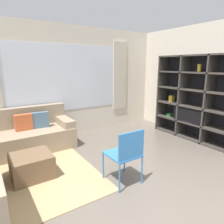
{
  "coord_description": "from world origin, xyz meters",
  "views": [
    {
      "loc": [
        -1.79,
        -1.35,
        1.76
      ],
      "look_at": [
        0.36,
        1.87,
        0.85
      ],
      "focal_mm": 32.0,
      "sensor_mm": 36.0,
      "label": 1
    }
  ],
  "objects_px": {
    "couch_main": "(29,135)",
    "folding_chair": "(126,152)",
    "shelving_unit": "(196,99)",
    "ottoman": "(32,166)"
  },
  "relations": [
    {
      "from": "ottoman",
      "to": "folding_chair",
      "type": "distance_m",
      "value": 1.54
    },
    {
      "from": "couch_main",
      "to": "folding_chair",
      "type": "height_order",
      "value": "couch_main"
    },
    {
      "from": "couch_main",
      "to": "folding_chair",
      "type": "relative_size",
      "value": 2.05
    },
    {
      "from": "folding_chair",
      "to": "ottoman",
      "type": "bearing_deg",
      "value": -41.15
    },
    {
      "from": "shelving_unit",
      "to": "folding_chair",
      "type": "height_order",
      "value": "shelving_unit"
    },
    {
      "from": "folding_chair",
      "to": "couch_main",
      "type": "bearing_deg",
      "value": -66.85
    },
    {
      "from": "shelving_unit",
      "to": "folding_chair",
      "type": "xyz_separation_m",
      "value": [
        -2.59,
        -0.64,
        -0.47
      ]
    },
    {
      "from": "ottoman",
      "to": "couch_main",
      "type": "bearing_deg",
      "value": 79.87
    },
    {
      "from": "shelving_unit",
      "to": "folding_chair",
      "type": "bearing_deg",
      "value": -166.05
    },
    {
      "from": "shelving_unit",
      "to": "folding_chair",
      "type": "relative_size",
      "value": 2.4
    }
  ]
}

